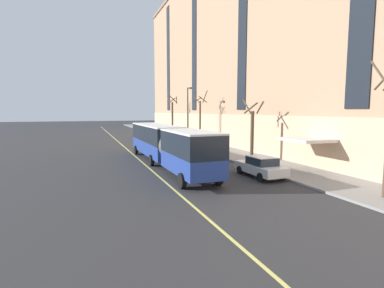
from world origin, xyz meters
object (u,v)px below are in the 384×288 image
object	(u,v)px
parked_car_white_1	(261,167)
street_lamp	(188,110)
city_bus	(166,143)
street_tree_far_uptown	(200,118)
street_tree_mid_block	(252,130)
parked_car_green_3	(165,137)
street_tree_far_downtown	(172,116)
fire_hydrant	(250,160)
parked_car_black_2	(186,144)

from	to	relation	value
parked_car_white_1	street_lamp	distance (m)	21.59
city_bus	street_lamp	world-z (taller)	street_lamp
street_lamp	street_tree_far_uptown	bearing A→B (deg)	-28.73
street_tree_far_uptown	street_tree_mid_block	bearing A→B (deg)	-90.01
parked_car_green_3	street_tree_far_downtown	xyz separation A→B (m)	(3.30, 7.02, 3.21)
parked_car_green_3	street_tree_mid_block	bearing A→B (deg)	-80.84
street_tree_mid_block	street_lamp	xyz separation A→B (m)	(-1.48, 14.58, 1.93)
parked_car_white_1	street_tree_mid_block	world-z (taller)	street_tree_mid_block
parked_car_white_1	street_tree_mid_block	size ratio (longest dim) A/B	0.77
street_tree_far_uptown	fire_hydrant	size ratio (longest dim) A/B	10.47
city_bus	parked_car_black_2	distance (m)	10.96
parked_car_white_1	parked_car_green_3	world-z (taller)	same
parked_car_black_2	street_lamp	xyz separation A→B (m)	(1.93, 4.53, 4.16)
parked_car_green_3	fire_hydrant	distance (m)	22.94
parked_car_black_2	parked_car_green_3	distance (m)	10.48
city_bus	parked_car_green_3	size ratio (longest dim) A/B	4.49
street_lamp	city_bus	bearing A→B (deg)	-116.58
street_tree_far_uptown	street_tree_far_downtown	xyz separation A→B (m)	(-0.01, 13.78, 0.16)
parked_car_white_1	street_tree_far_downtown	bearing A→B (deg)	84.63
parked_car_green_3	street_tree_far_downtown	bearing A→B (deg)	64.81
city_bus	street_tree_far_uptown	bearing A→B (deg)	57.28
parked_car_white_1	street_lamp	xyz separation A→B (m)	(1.72, 21.11, 4.16)
street_tree_far_uptown	street_tree_far_downtown	world-z (taller)	street_tree_far_downtown
parked_car_white_1	parked_car_green_3	distance (m)	27.06
parked_car_black_2	parked_car_green_3	xyz separation A→B (m)	(0.10, 10.48, -0.00)
parked_car_black_2	street_tree_far_uptown	xyz separation A→B (m)	(3.41, 3.72, 3.05)
city_bus	parked_car_white_1	world-z (taller)	city_bus
parked_car_white_1	street_tree_far_uptown	size ratio (longest dim) A/B	0.60
city_bus	parked_car_green_3	distance (m)	20.78
parked_car_white_1	fire_hydrant	distance (m)	4.50
street_lamp	street_tree_mid_block	bearing A→B (deg)	-84.19
fire_hydrant	street_tree_mid_block	bearing A→B (deg)	56.06
fire_hydrant	parked_car_green_3	bearing A→B (deg)	94.31
parked_car_white_1	street_tree_mid_block	bearing A→B (deg)	63.87
parked_car_black_2	street_tree_far_downtown	world-z (taller)	street_tree_far_downtown
parked_car_green_3	parked_car_white_1	bearing A→B (deg)	-89.79
city_bus	street_lamp	bearing A→B (deg)	63.42
parked_car_white_1	street_tree_far_uptown	world-z (taller)	street_tree_far_uptown
city_bus	street_tree_mid_block	world-z (taller)	street_tree_mid_block
street_tree_mid_block	street_lamp	bearing A→B (deg)	95.81
city_bus	street_tree_far_downtown	xyz separation A→B (m)	(8.55, 27.09, 1.95)
parked_car_black_2	street_tree_far_downtown	distance (m)	18.11
city_bus	fire_hydrant	world-z (taller)	city_bus
parked_car_black_2	fire_hydrant	size ratio (longest dim) A/B	6.16
parked_car_white_1	street_tree_far_downtown	distance (m)	34.38
street_tree_far_downtown	fire_hydrant	xyz separation A→B (m)	(-1.58, -29.90, -3.50)
street_lamp	street_tree_far_downtown	bearing A→B (deg)	83.50
parked_car_black_2	fire_hydrant	distance (m)	12.53
parked_car_white_1	street_tree_far_uptown	distance (m)	20.78
street_tree_far_uptown	fire_hydrant	distance (m)	16.53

